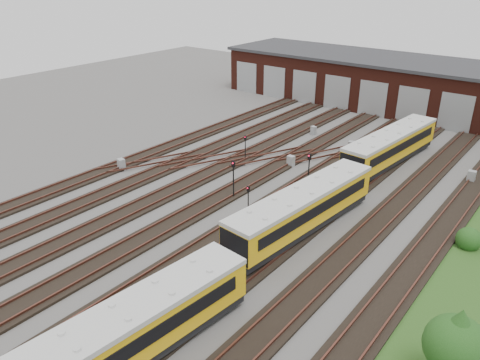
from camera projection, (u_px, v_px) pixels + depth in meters
The scene contains 15 objects.
ground at pixel (202, 227), 34.36m from camera, with size 120.00×120.00×0.00m, color #484542.
track_network at pixel (206, 222), 34.83m from camera, with size 30.40×70.00×0.33m.
maintenance_shed at pixel (407, 85), 61.53m from camera, with size 51.00×12.50×6.35m.
metro_train at pixel (303, 209), 33.13m from camera, with size 3.83×46.30×2.92m.
signal_mast_0 at pixel (245, 145), 45.43m from camera, with size 0.25×0.23×2.57m.
signal_mast_1 at pixel (233, 174), 37.81m from camera, with size 0.30×0.29×3.31m.
signal_mast_2 at pixel (309, 166), 39.75m from camera, with size 0.30×0.28×3.11m.
signal_mast_3 at pixel (248, 199), 34.42m from camera, with size 0.23×0.22×2.91m.
relay_cabinet_0 at pixel (121, 164), 43.77m from camera, with size 0.66×0.55×1.09m, color #979A9C.
relay_cabinet_1 at pixel (314, 130), 52.98m from camera, with size 0.57×0.47×0.95m, color #979A9C.
relay_cabinet_2 at pixel (291, 161), 44.54m from camera, with size 0.64×0.54×1.07m, color #979A9C.
relay_cabinet_3 at pixel (351, 146), 48.13m from camera, with size 0.65×0.54×1.08m, color #979A9C.
relay_cabinet_4 at pixel (471, 177), 41.28m from camera, with size 0.65×0.54×1.08m, color #979A9C.
tree_3 at pixel (456, 339), 20.11m from camera, with size 2.73×2.73×4.52m.
bush_0 at pixel (469, 236), 31.64m from camera, with size 1.69×1.69×1.69m, color #1A4513.
Camera 1 is at (20.58, -21.65, 17.56)m, focal length 35.00 mm.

